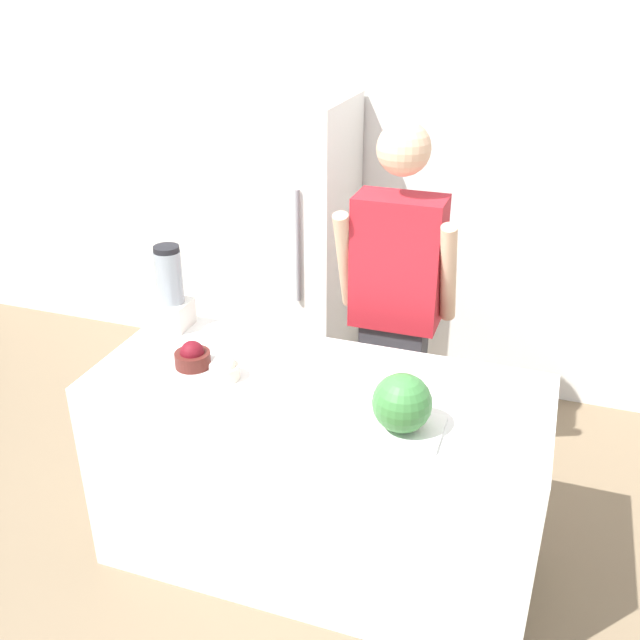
# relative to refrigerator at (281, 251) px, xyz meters

# --- Properties ---
(ground_plane) EXTENTS (14.00, 14.00, 0.00)m
(ground_plane) POSITION_rel_refrigerator_xyz_m (0.68, -1.69, -0.86)
(ground_plane) COLOR #7F6B51
(wall_back) EXTENTS (8.00, 0.06, 2.60)m
(wall_back) POSITION_rel_refrigerator_xyz_m (0.68, 0.37, 0.44)
(wall_back) COLOR white
(wall_back) RESTS_ON ground_plane
(counter_island) EXTENTS (1.77, 0.72, 0.89)m
(counter_island) POSITION_rel_refrigerator_xyz_m (0.68, -1.32, -0.42)
(counter_island) COLOR white
(counter_island) RESTS_ON ground_plane
(refrigerator) EXTENTS (0.76, 0.66, 1.73)m
(refrigerator) POSITION_rel_refrigerator_xyz_m (0.00, 0.00, 0.00)
(refrigerator) COLOR white
(refrigerator) RESTS_ON ground_plane
(person) EXTENTS (0.54, 0.27, 1.76)m
(person) POSITION_rel_refrigerator_xyz_m (0.82, -0.64, 0.06)
(person) COLOR #333338
(person) RESTS_ON ground_plane
(cutting_board) EXTENTS (0.33, 0.22, 0.01)m
(cutting_board) POSITION_rel_refrigerator_xyz_m (1.04, -1.52, 0.03)
(cutting_board) COLOR white
(cutting_board) RESTS_ON counter_island
(watermelon) EXTENTS (0.20, 0.20, 0.20)m
(watermelon) POSITION_rel_refrigerator_xyz_m (1.06, -1.54, 0.14)
(watermelon) COLOR #3D7F3D
(watermelon) RESTS_ON cutting_board
(bowl_cherries) EXTENTS (0.14, 0.14, 0.11)m
(bowl_cherries) POSITION_rel_refrigerator_xyz_m (0.17, -1.37, 0.07)
(bowl_cherries) COLOR #511E19
(bowl_cherries) RESTS_ON counter_island
(bowl_cream) EXTENTS (0.12, 0.12, 0.10)m
(bowl_cream) POSITION_rel_refrigerator_xyz_m (0.33, -1.41, 0.07)
(bowl_cream) COLOR beige
(bowl_cream) RESTS_ON counter_island
(blender) EXTENTS (0.15, 0.15, 0.38)m
(blender) POSITION_rel_refrigerator_xyz_m (-0.08, -1.08, 0.19)
(blender) COLOR silver
(blender) RESTS_ON counter_island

